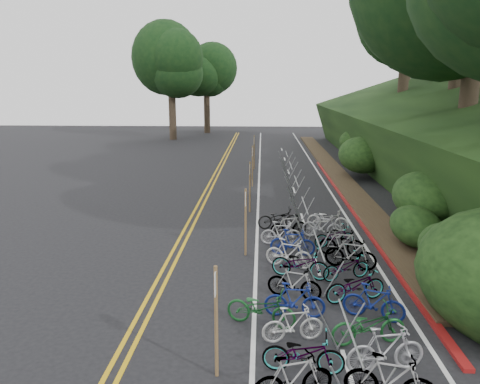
# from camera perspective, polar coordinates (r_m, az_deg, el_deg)

# --- Properties ---
(ground) EXTENTS (120.00, 120.00, 0.00)m
(ground) POSITION_cam_1_polar(r_m,az_deg,el_deg) (12.81, -2.93, -15.53)
(ground) COLOR black
(ground) RESTS_ON ground
(road_markings) EXTENTS (7.47, 80.00, 0.01)m
(road_markings) POSITION_cam_1_polar(r_m,az_deg,el_deg) (22.16, 1.22, -3.05)
(road_markings) COLOR gold
(road_markings) RESTS_ON ground
(red_curb) EXTENTS (0.25, 28.00, 0.10)m
(red_curb) POSITION_cam_1_polar(r_m,az_deg,el_deg) (24.41, 13.33, -1.79)
(red_curb) COLOR maroon
(red_curb) RESTS_ON ground
(embankment) EXTENTS (14.30, 48.14, 9.11)m
(embankment) POSITION_cam_1_polar(r_m,az_deg,el_deg) (32.66, 23.97, 5.60)
(embankment) COLOR black
(embankment) RESTS_ON ground
(bike_rack_front) EXTENTS (1.18, 2.74, 1.25)m
(bike_rack_front) POSITION_cam_1_polar(r_m,az_deg,el_deg) (10.33, 13.15, -17.69)
(bike_rack_front) COLOR gray
(bike_rack_front) RESTS_ON ground
(bike_racks_rest) EXTENTS (1.14, 23.00, 1.17)m
(bike_racks_rest) POSITION_cam_1_polar(r_m,az_deg,el_deg) (24.83, 6.87, 0.63)
(bike_racks_rest) COLOR gray
(bike_racks_rest) RESTS_ON ground
(signpost_near) EXTENTS (0.08, 0.40, 2.51)m
(signpost_near) POSITION_cam_1_polar(r_m,az_deg,el_deg) (10.07, -2.93, -14.67)
(signpost_near) COLOR brown
(signpost_near) RESTS_ON ground
(signposts_rest) EXTENTS (0.08, 18.40, 2.50)m
(signposts_rest) POSITION_cam_1_polar(r_m,az_deg,el_deg) (25.64, 1.39, 2.42)
(signposts_rest) COLOR brown
(signposts_rest) RESTS_ON ground
(bike_front) EXTENTS (1.16, 1.96, 0.98)m
(bike_front) POSITION_cam_1_polar(r_m,az_deg,el_deg) (12.43, 2.59, -13.93)
(bike_front) COLOR #144C1E
(bike_front) RESTS_ON ground
(bike_valet) EXTENTS (3.42, 13.27, 1.07)m
(bike_valet) POSITION_cam_1_polar(r_m,az_deg,el_deg) (15.01, 9.91, -9.23)
(bike_valet) COLOR slate
(bike_valet) RESTS_ON ground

